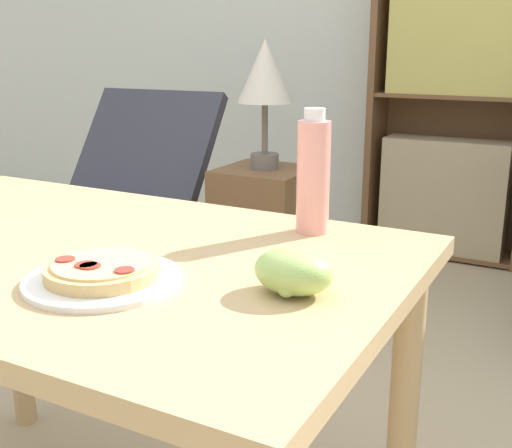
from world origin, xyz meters
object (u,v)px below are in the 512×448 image
object	(u,v)px
pizza_on_plate	(103,274)
bookshelf	(452,110)
grape_bunch	(295,271)
table_lamp	(265,78)
drink_bottle	(313,175)
side_table	(264,243)
lounge_chair_near	(123,234)

from	to	relation	value
pizza_on_plate	bookshelf	bearing A→B (deg)	90.43
grape_bunch	table_lamp	bearing A→B (deg)	119.01
pizza_on_plate	table_lamp	size ratio (longest dim) A/B	0.50
grape_bunch	drink_bottle	bearing A→B (deg)	108.90
bookshelf	table_lamp	world-z (taller)	bookshelf
grape_bunch	table_lamp	world-z (taller)	table_lamp
bookshelf	side_table	bearing A→B (deg)	-112.22
pizza_on_plate	table_lamp	bearing A→B (deg)	108.18
drink_bottle	bookshelf	distance (m)	2.23
lounge_chair_near	side_table	xyz separation A→B (m)	(0.64, 0.12, 0.02)
drink_bottle	lounge_chair_near	xyz separation A→B (m)	(-1.30, 0.96, -0.55)
grape_bunch	table_lamp	size ratio (longest dim) A/B	0.25
drink_bottle	table_lamp	size ratio (longest dim) A/B	0.49
grape_bunch	drink_bottle	size ratio (longest dim) A/B	0.51
lounge_chair_near	table_lamp	xyz separation A→B (m)	(0.64, 0.12, 0.67)
pizza_on_plate	side_table	xyz separation A→B (m)	(-0.49, 1.49, -0.44)
pizza_on_plate	table_lamp	world-z (taller)	table_lamp
pizza_on_plate	bookshelf	size ratio (longest dim) A/B	0.15
pizza_on_plate	side_table	bearing A→B (deg)	108.18
pizza_on_plate	bookshelf	distance (m)	2.63
bookshelf	table_lamp	xyz separation A→B (m)	(-0.47, -1.15, 0.20)
grape_bunch	side_table	distance (m)	1.65
grape_bunch	table_lamp	distance (m)	1.60
side_table	drink_bottle	bearing A→B (deg)	-58.38
drink_bottle	table_lamp	xyz separation A→B (m)	(-0.66, 1.08, 0.12)
pizza_on_plate	table_lamp	distance (m)	1.58
table_lamp	drink_bottle	bearing A→B (deg)	-58.38
grape_bunch	lounge_chair_near	xyz separation A→B (m)	(-1.40, 1.27, -0.47)
lounge_chair_near	side_table	size ratio (longest dim) A/B	1.44
bookshelf	lounge_chair_near	bearing A→B (deg)	-131.17
pizza_on_plate	drink_bottle	world-z (taller)	drink_bottle
drink_bottle	table_lamp	world-z (taller)	table_lamp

